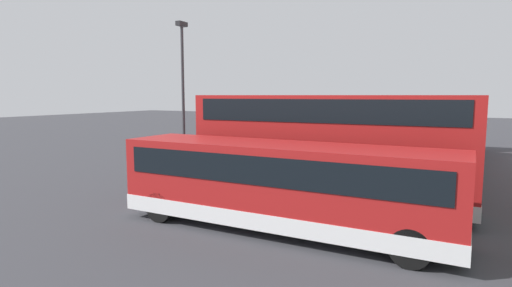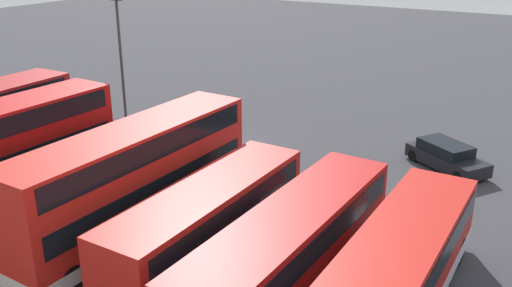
{
  "view_description": "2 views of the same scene",
  "coord_description": "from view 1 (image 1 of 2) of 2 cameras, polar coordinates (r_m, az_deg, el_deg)",
  "views": [
    {
      "loc": [
        24.99,
        15.51,
        4.55
      ],
      "look_at": [
        0.58,
        2.72,
        1.29
      ],
      "focal_mm": 28.71,
      "sensor_mm": 36.0,
      "label": 1
    },
    {
      "loc": [
        -16.89,
        25.71,
        11.81
      ],
      "look_at": [
        -2.74,
        2.12,
        1.54
      ],
      "focal_mm": 39.63,
      "sensor_mm": 36.0,
      "label": 2
    }
  ],
  "objects": [
    {
      "name": "box_truck_blue",
      "position": [
        46.05,
        19.27,
        2.84
      ],
      "size": [
        4.47,
        7.9,
        3.2
      ],
      "color": "navy",
      "rests_on": "ground"
    },
    {
      "name": "bus_single_deck_fifth",
      "position": [
        23.99,
        13.65,
        -0.44
      ],
      "size": [
        2.89,
        12.04,
        2.95
      ],
      "color": "#A51919",
      "rests_on": "ground"
    },
    {
      "name": "ground_plane",
      "position": [
        29.76,
        -4.11,
        -2.05
      ],
      "size": [
        140.0,
        140.0,
        0.0
      ],
      "primitive_type": "plane",
      "color": "#38383D"
    },
    {
      "name": "car_hatchback_silver",
      "position": [
        41.04,
        0.15,
        1.38
      ],
      "size": [
        4.8,
        3.96,
        1.43
      ],
      "color": "black",
      "rests_on": "ground"
    },
    {
      "name": "bus_single_deck_far_end",
      "position": [
        13.69,
        3.44,
        -5.61
      ],
      "size": [
        2.66,
        11.41,
        2.95
      ],
      "color": "#A51919",
      "rests_on": "ground"
    },
    {
      "name": "bus_single_deck_second",
      "position": [
        34.62,
        19.08,
        1.54
      ],
      "size": [
        2.86,
        11.82,
        2.95
      ],
      "color": "#B71411",
      "rests_on": "ground"
    },
    {
      "name": "bus_single_deck_near_end",
      "position": [
        38.25,
        19.85,
        1.97
      ],
      "size": [
        2.67,
        11.87,
        2.95
      ],
      "color": "red",
      "rests_on": "ground"
    },
    {
      "name": "bus_single_deck_third",
      "position": [
        31.07,
        17.8,
        1.02
      ],
      "size": [
        2.68,
        10.33,
        2.95
      ],
      "color": "red",
      "rests_on": "ground"
    },
    {
      "name": "bus_double_decker_fourth",
      "position": [
        27.39,
        16.25,
        2.09
      ],
      "size": [
        2.88,
        12.03,
        4.55
      ],
      "color": "red",
      "rests_on": "ground"
    },
    {
      "name": "bus_double_decker_sixth",
      "position": [
        20.29,
        12.99,
        0.63
      ],
      "size": [
        2.94,
        10.21,
        4.55
      ],
      "color": "#B71411",
      "rests_on": "ground"
    },
    {
      "name": "bus_double_decker_seventh",
      "position": [
        17.02,
        9.88,
        -0.44
      ],
      "size": [
        2.85,
        11.31,
        4.55
      ],
      "color": "#A51919",
      "rests_on": "ground"
    },
    {
      "name": "waste_bin_yellow",
      "position": [
        24.09,
        -4.62,
        -3.0
      ],
      "size": [
        0.6,
        0.6,
        0.95
      ],
      "primitive_type": "cylinder",
      "color": "yellow",
      "rests_on": "ground"
    },
    {
      "name": "lamp_post_tall",
      "position": [
        22.84,
        -10.14,
        7.57
      ],
      "size": [
        0.7,
        0.3,
        8.46
      ],
      "color": "#38383D",
      "rests_on": "ground"
    }
  ]
}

